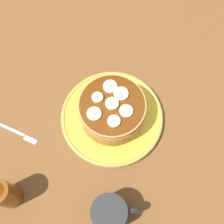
# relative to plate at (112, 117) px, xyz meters

# --- Properties ---
(ground_plane) EXTENTS (1.40, 1.40, 0.03)m
(ground_plane) POSITION_rel_plate_xyz_m (0.00, 0.00, -0.03)
(ground_plane) COLOR brown
(plate) EXTENTS (0.26, 0.26, 0.02)m
(plate) POSITION_rel_plate_xyz_m (0.00, 0.00, 0.00)
(plate) COLOR yellow
(plate) RESTS_ON ground_plane
(pancake_stack) EXTENTS (0.17, 0.17, 0.08)m
(pancake_stack) POSITION_rel_plate_xyz_m (-0.00, 0.00, 0.04)
(pancake_stack) COLOR #AC8332
(pancake_stack) RESTS_ON plate
(banana_slice_0) EXTENTS (0.03, 0.03, 0.01)m
(banana_slice_0) POSITION_rel_plate_xyz_m (-0.00, -0.00, 0.09)
(banana_slice_0) COLOR #F2F1B3
(banana_slice_0) RESTS_ON pancake_stack
(banana_slice_1) EXTENTS (0.03, 0.03, 0.01)m
(banana_slice_1) POSITION_rel_plate_xyz_m (-0.03, 0.02, 0.09)
(banana_slice_1) COLOR beige
(banana_slice_1) RESTS_ON pancake_stack
(banana_slice_2) EXTENTS (0.03, 0.03, 0.01)m
(banana_slice_2) POSITION_rel_plate_xyz_m (-0.00, -0.04, 0.09)
(banana_slice_2) COLOR #F7EDBB
(banana_slice_2) RESTS_ON pancake_stack
(banana_slice_3) EXTENTS (0.03, 0.03, 0.01)m
(banana_slice_3) POSITION_rel_plate_xyz_m (0.03, -0.02, 0.08)
(banana_slice_3) COLOR beige
(banana_slice_3) RESTS_ON pancake_stack
(banana_slice_4) EXTENTS (0.03, 0.03, 0.01)m
(banana_slice_4) POSITION_rel_plate_xyz_m (-0.00, 0.04, 0.09)
(banana_slice_4) COLOR #ECEFC2
(banana_slice_4) RESTS_ON pancake_stack
(banana_slice_5) EXTENTS (0.03, 0.03, 0.01)m
(banana_slice_5) POSITION_rel_plate_xyz_m (-0.04, -0.02, 0.09)
(banana_slice_5) COLOR #F6EEC3
(banana_slice_5) RESTS_ON pancake_stack
(banana_slice_6) EXTENTS (0.03, 0.03, 0.01)m
(banana_slice_6) POSITION_rel_plate_xyz_m (0.02, 0.02, 0.09)
(banana_slice_6) COLOR #FAE2BC
(banana_slice_6) RESTS_ON pancake_stack
(coffee_mug) EXTENTS (0.11, 0.08, 0.09)m
(coffee_mug) POSITION_rel_plate_xyz_m (-0.03, -0.23, 0.03)
(coffee_mug) COLOR #262628
(coffee_mug) RESTS_ON ground_plane
(fork) EXTENTS (0.12, 0.07, 0.01)m
(fork) POSITION_rel_plate_xyz_m (-0.24, -0.02, -0.01)
(fork) COLOR silver
(fork) RESTS_ON ground_plane
(syrup_bottle) EXTENTS (0.05, 0.05, 0.14)m
(syrup_bottle) POSITION_rel_plate_xyz_m (-0.25, -0.17, 0.05)
(syrup_bottle) COLOR brown
(syrup_bottle) RESTS_ON ground_plane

